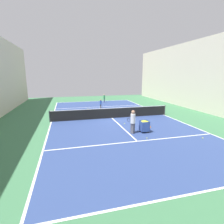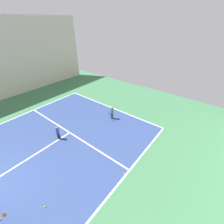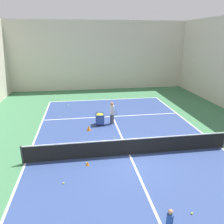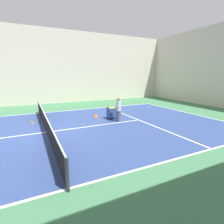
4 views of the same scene
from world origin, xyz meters
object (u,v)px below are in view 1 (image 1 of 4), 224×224
child_midcourt (101,103)px  ball_cart (144,124)px  coach_at_net (133,120)px  training_cone_0 (149,125)px  player_near_baseline (104,98)px  tennis_net (112,113)px  training_cone_1 (132,114)px

child_midcourt → ball_cart: bearing=25.6°
coach_at_net → training_cone_0: size_ratio=4.69×
player_near_baseline → training_cone_0: 13.14m
child_midcourt → ball_cart: (-1.21, 9.65, -0.03)m
coach_at_net → ball_cart: size_ratio=1.96×
tennis_net → ball_cart: bearing=104.3°
training_cone_0 → tennis_net: bearing=-60.9°
tennis_net → coach_at_net: (-0.26, 4.57, 0.43)m
ball_cart → training_cone_1: 5.32m
player_near_baseline → training_cone_0: size_ratio=3.47×
player_near_baseline → coach_at_net: coach_at_net is taller
coach_at_net → player_near_baseline: bearing=-31.1°
player_near_baseline → training_cone_0: (-0.67, 13.12, -0.51)m
tennis_net → child_midcourt: child_midcourt is taller
player_near_baseline → ball_cart: size_ratio=1.45×
player_near_baseline → ball_cart: (0.18, 14.04, -0.10)m
training_cone_1 → coach_at_net: bearing=68.7°
coach_at_net → training_cone_0: 2.14m
child_midcourt → tennis_net: bearing=19.1°
tennis_net → child_midcourt: (0.06, -5.13, 0.12)m
child_midcourt → training_cone_1: size_ratio=5.32×
coach_at_net → ball_cart: coach_at_net is taller
player_near_baseline → child_midcourt: bearing=-10.2°
child_midcourt → player_near_baseline: bearing=-179.1°
training_cone_0 → coach_at_net: bearing=29.1°
tennis_net → training_cone_1: bearing=-164.2°
ball_cart → child_midcourt: bearing=-82.8°
coach_at_net → training_cone_1: coach_at_net is taller
player_near_baseline → child_midcourt: player_near_baseline is taller
ball_cart → training_cone_0: (-0.85, -0.92, -0.41)m
child_midcourt → ball_cart: 9.73m
child_midcourt → ball_cart: child_midcourt is taller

